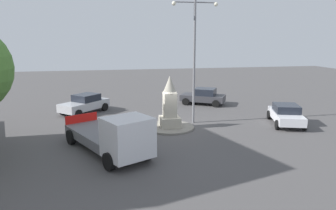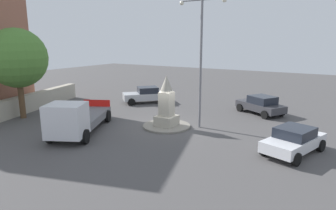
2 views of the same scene
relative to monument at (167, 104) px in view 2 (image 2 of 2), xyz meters
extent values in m
plane|color=#4F4C4C|center=(0.00, 0.00, -1.59)|extent=(80.00, 80.00, 0.00)
cylinder|color=gray|center=(0.00, 0.00, -1.53)|extent=(3.22, 3.22, 0.13)
cube|color=#B2AA99|center=(0.00, 0.00, -1.14)|extent=(1.29, 1.29, 0.65)
cube|color=#B2AA99|center=(0.00, 0.00, 0.00)|extent=(0.82, 0.82, 1.62)
cone|color=#B2AA99|center=(0.00, 0.00, 1.37)|extent=(0.91, 0.91, 1.11)
cylinder|color=slate|center=(1.93, 1.09, 2.74)|extent=(0.16, 0.16, 8.66)
cylinder|color=slate|center=(1.21, 1.09, 6.59)|extent=(1.44, 0.08, 0.08)
sphere|color=#F2EACC|center=(0.49, 1.09, 6.49)|extent=(0.28, 0.28, 0.28)
sphere|color=#F2EACC|center=(3.36, 1.09, 6.49)|extent=(0.28, 0.28, 0.28)
cube|color=#38383D|center=(4.50, 6.97, -1.00)|extent=(4.22, 3.47, 0.55)
cube|color=#1E232D|center=(4.65, 6.87, -0.42)|extent=(2.39, 2.31, 0.59)
cylinder|color=black|center=(2.89, 6.91, -1.27)|extent=(0.66, 0.52, 0.64)
cylinder|color=black|center=(3.78, 8.41, -1.27)|extent=(0.66, 0.52, 0.64)
cylinder|color=black|center=(5.22, 5.53, -1.27)|extent=(0.66, 0.52, 0.64)
cylinder|color=black|center=(6.11, 7.03, -1.27)|extent=(0.66, 0.52, 0.64)
cube|color=silver|center=(8.09, -0.65, -0.99)|extent=(2.83, 4.26, 0.56)
cube|color=#1E232D|center=(8.10, -0.61, -0.45)|extent=(2.04, 2.21, 0.52)
cylinder|color=black|center=(7.71, 0.92, -1.27)|extent=(0.41, 0.68, 0.64)
cylinder|color=black|center=(9.32, 0.40, -1.27)|extent=(0.41, 0.68, 0.64)
cylinder|color=black|center=(6.85, -1.69, -1.27)|extent=(0.41, 0.68, 0.64)
cylinder|color=black|center=(8.46, -2.22, -1.27)|extent=(0.41, 0.68, 0.64)
cube|color=#B7BABF|center=(-5.80, 5.66, -0.96)|extent=(4.02, 4.10, 0.62)
cube|color=#1E232D|center=(-5.63, 5.84, -0.38)|extent=(2.36, 2.37, 0.55)
cylinder|color=black|center=(-6.16, 4.05, -1.27)|extent=(0.60, 0.62, 0.64)
cylinder|color=black|center=(-7.39, 5.22, -1.27)|extent=(0.60, 0.62, 0.64)
cylinder|color=black|center=(-4.21, 6.10, -1.27)|extent=(0.60, 0.62, 0.64)
cylinder|color=black|center=(-5.44, 7.27, -1.27)|extent=(0.60, 0.62, 0.64)
cube|color=silver|center=(-3.18, -5.62, -0.24)|extent=(2.65, 2.54, 1.87)
cube|color=slate|center=(-4.59, -2.79, -0.92)|extent=(3.85, 4.95, 0.51)
cube|color=red|center=(-5.58, -0.80, -0.41)|extent=(1.79, 0.94, 0.50)
cylinder|color=black|center=(-2.25, -5.18, -1.17)|extent=(0.63, 0.88, 0.84)
cylinder|color=black|center=(-4.09, -6.10, -1.17)|extent=(0.63, 0.88, 0.84)
cylinder|color=black|center=(-4.28, -1.11, -1.17)|extent=(0.63, 0.88, 0.84)
cylinder|color=black|center=(-6.12, -2.03, -1.17)|extent=(0.63, 0.88, 0.84)
cube|color=#B2AA99|center=(-11.61, -3.42, -0.88)|extent=(5.05, 15.07, 1.42)
cylinder|color=brown|center=(-10.52, -3.58, -0.10)|extent=(0.42, 0.42, 2.98)
sphere|color=#4C7F33|center=(-10.52, -3.58, 2.90)|extent=(4.31, 4.31, 4.31)
camera|label=1|loc=(-4.13, -19.78, 4.33)|focal=33.73mm
camera|label=2|loc=(9.89, -16.23, 4.18)|focal=31.21mm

